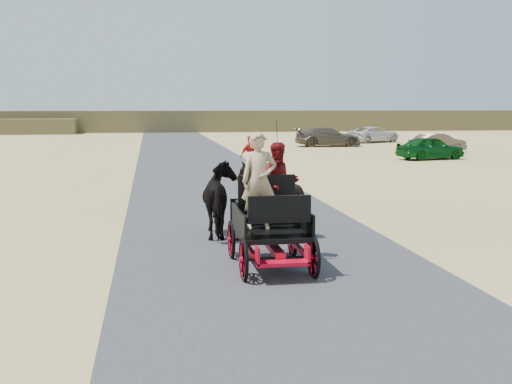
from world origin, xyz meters
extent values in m
plane|color=tan|center=(0.00, 0.00, 0.00)|extent=(140.00, 140.00, 0.00)
cube|color=#38383A|center=(0.00, 0.00, 0.01)|extent=(6.00, 140.00, 0.01)
cube|color=brown|center=(0.00, 62.00, 1.20)|extent=(140.00, 6.00, 2.40)
imported|color=black|center=(-0.68, 1.81, 0.85)|extent=(0.91, 2.01, 1.70)
imported|color=black|center=(0.42, 1.81, 0.85)|extent=(1.37, 1.54, 1.70)
imported|color=tan|center=(-0.33, -1.14, 1.62)|extent=(0.66, 0.43, 1.80)
imported|color=#660C0F|center=(0.17, -0.59, 1.51)|extent=(0.77, 0.60, 1.58)
imported|color=red|center=(1.96, 14.41, 0.86)|extent=(1.09, 0.76, 1.73)
imported|color=#0C4C19|center=(13.13, 20.95, 0.65)|extent=(4.07, 2.26, 1.31)
imported|color=brown|center=(15.92, 25.97, 0.61)|extent=(3.94, 2.21, 1.23)
imported|color=brown|center=(10.61, 32.99, 0.70)|extent=(4.91, 2.20, 1.40)
imported|color=silver|center=(15.74, 37.45, 0.64)|extent=(5.05, 3.83, 1.27)
camera|label=1|loc=(-2.29, -12.72, 3.00)|focal=45.00mm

